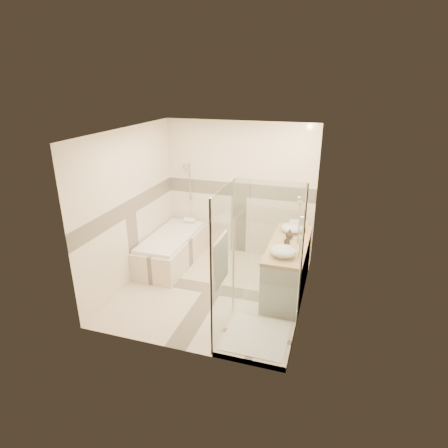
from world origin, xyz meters
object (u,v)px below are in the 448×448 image
(amenity_bottle_b, at_px, (289,234))
(vanity, at_px, (287,267))
(amenity_bottle_a, at_px, (287,241))
(vessel_sink_near, at_px, (292,228))
(vessel_sink_far, at_px, (283,251))
(shower_enclosure, at_px, (250,303))
(bathtub, at_px, (172,248))

(amenity_bottle_b, bearing_deg, vanity, -82.15)
(vanity, xyz_separation_m, amenity_bottle_a, (-0.02, -0.12, 0.50))
(amenity_bottle_a, relative_size, amenity_bottle_b, 0.94)
(vanity, height_order, amenity_bottle_a, amenity_bottle_a)
(vessel_sink_near, bearing_deg, vessel_sink_far, -90.00)
(vanity, xyz_separation_m, shower_enclosure, (-0.29, -1.27, 0.08))
(shower_enclosure, bearing_deg, vessel_sink_near, 80.90)
(bathtub, height_order, amenity_bottle_b, amenity_bottle_b)
(vessel_sink_near, xyz_separation_m, amenity_bottle_a, (0.00, -0.56, 0.00))
(bathtub, relative_size, shower_enclosure, 0.83)
(vanity, height_order, vessel_sink_near, vessel_sink_near)
(vessel_sink_far, distance_m, amenity_bottle_b, 0.63)
(vessel_sink_far, distance_m, amenity_bottle_a, 0.36)
(vanity, distance_m, vessel_sink_far, 0.70)
(shower_enclosure, height_order, vessel_sink_near, shower_enclosure)
(amenity_bottle_a, bearing_deg, shower_enclosure, -103.39)
(vessel_sink_near, relative_size, vessel_sink_far, 0.97)
(bathtub, bearing_deg, shower_enclosure, -41.10)
(vessel_sink_near, bearing_deg, vanity, -87.36)
(vanity, relative_size, amenity_bottle_a, 11.03)
(shower_enclosure, bearing_deg, vanity, 77.03)
(vanity, relative_size, vessel_sink_near, 4.50)
(vessel_sink_near, bearing_deg, bathtub, -177.77)
(bathtub, height_order, vanity, vanity)
(vanity, height_order, shower_enclosure, shower_enclosure)
(vessel_sink_far, bearing_deg, amenity_bottle_b, 90.00)
(vanity, distance_m, vessel_sink_near, 0.66)
(shower_enclosure, xyz_separation_m, amenity_bottle_a, (0.27, 1.15, 0.42))
(vessel_sink_near, xyz_separation_m, amenity_bottle_b, (0.00, -0.29, 0.01))
(vessel_sink_far, bearing_deg, vanity, 87.66)
(vessel_sink_far, xyz_separation_m, amenity_bottle_a, (0.00, 0.36, -0.00))
(vessel_sink_near, xyz_separation_m, vessel_sink_far, (0.00, -0.92, 0.00))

